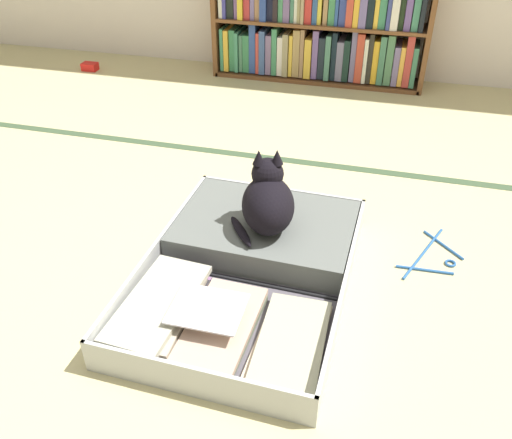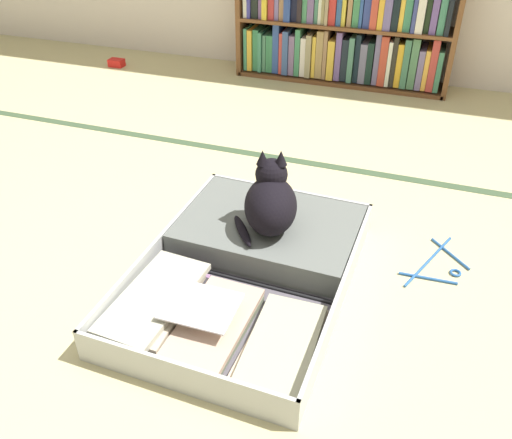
{
  "view_description": "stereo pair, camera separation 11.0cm",
  "coord_description": "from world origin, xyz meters",
  "px_view_note": "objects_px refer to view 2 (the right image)",
  "views": [
    {
      "loc": [
        0.49,
        -1.14,
        1.24
      ],
      "look_at": [
        0.11,
        0.27,
        0.24
      ],
      "focal_mm": 37.79,
      "sensor_mm": 36.0,
      "label": 1
    },
    {
      "loc": [
        0.59,
        -1.11,
        1.24
      ],
      "look_at": [
        0.11,
        0.27,
        0.24
      ],
      "focal_mm": 37.79,
      "sensor_mm": 36.0,
      "label": 2
    }
  ],
  "objects_px": {
    "black_cat": "(270,202)",
    "clothes_hanger": "(438,265)",
    "bookshelf": "(344,27)",
    "open_suitcase": "(251,260)",
    "small_red_pouch": "(117,63)"
  },
  "relations": [
    {
      "from": "bookshelf",
      "to": "small_red_pouch",
      "type": "xyz_separation_m",
      "value": [
        -1.51,
        -0.23,
        -0.32
      ]
    },
    {
      "from": "clothes_hanger",
      "to": "small_red_pouch",
      "type": "distance_m",
      "value": 2.69
    },
    {
      "from": "bookshelf",
      "to": "clothes_hanger",
      "type": "height_order",
      "value": "bookshelf"
    },
    {
      "from": "open_suitcase",
      "to": "black_cat",
      "type": "bearing_deg",
      "value": 77.77
    },
    {
      "from": "bookshelf",
      "to": "black_cat",
      "type": "height_order",
      "value": "bookshelf"
    },
    {
      "from": "black_cat",
      "to": "small_red_pouch",
      "type": "relative_size",
      "value": 3.04
    },
    {
      "from": "small_red_pouch",
      "to": "open_suitcase",
      "type": "bearing_deg",
      "value": -47.47
    },
    {
      "from": "bookshelf",
      "to": "open_suitcase",
      "type": "xyz_separation_m",
      "value": [
        0.1,
        -1.98,
        -0.29
      ]
    },
    {
      "from": "black_cat",
      "to": "clothes_hanger",
      "type": "distance_m",
      "value": 0.65
    },
    {
      "from": "bookshelf",
      "to": "clothes_hanger",
      "type": "xyz_separation_m",
      "value": [
        0.72,
        -1.73,
        -0.34
      ]
    },
    {
      "from": "open_suitcase",
      "to": "small_red_pouch",
      "type": "height_order",
      "value": "open_suitcase"
    },
    {
      "from": "open_suitcase",
      "to": "small_red_pouch",
      "type": "xyz_separation_m",
      "value": [
        -1.61,
        1.75,
        -0.02
      ]
    },
    {
      "from": "black_cat",
      "to": "small_red_pouch",
      "type": "xyz_separation_m",
      "value": [
        -1.63,
        1.62,
        -0.2
      ]
    },
    {
      "from": "black_cat",
      "to": "clothes_hanger",
      "type": "height_order",
      "value": "black_cat"
    },
    {
      "from": "open_suitcase",
      "to": "small_red_pouch",
      "type": "relative_size",
      "value": 9.76
    }
  ]
}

